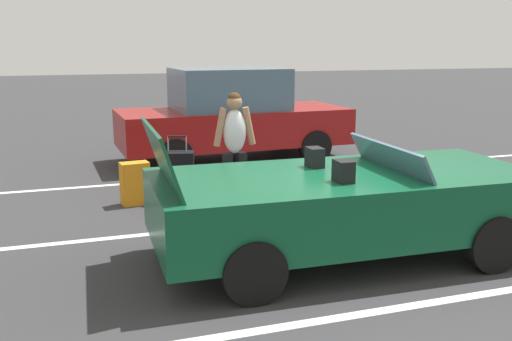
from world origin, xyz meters
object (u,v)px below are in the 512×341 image
(convertible_car, at_px, (361,203))
(suitcase_small_carryon, at_px, (191,200))
(suitcase_large_black, at_px, (178,177))
(traveler_person, at_px, (235,145))
(suitcase_medium_bright, at_px, (135,183))
(parked_sedan_near, at_px, (232,116))

(convertible_car, bearing_deg, suitcase_small_carryon, 129.05)
(suitcase_large_black, xyz_separation_m, traveler_person, (0.66, -0.75, 0.56))
(suitcase_large_black, distance_m, suitcase_medium_bright, 0.63)
(suitcase_medium_bright, distance_m, suitcase_small_carryon, 1.11)
(convertible_car, bearing_deg, suitcase_large_black, 119.52)
(suitcase_large_black, bearing_deg, parked_sedan_near, 163.57)
(suitcase_large_black, height_order, parked_sedan_near, parked_sedan_near)
(suitcase_large_black, height_order, traveler_person, traveler_person)
(suitcase_small_carryon, height_order, parked_sedan_near, parked_sedan_near)
(suitcase_small_carryon, relative_size, parked_sedan_near, 0.11)
(parked_sedan_near, bearing_deg, traveler_person, -107.83)
(suitcase_large_black, distance_m, suitcase_small_carryon, 0.89)
(suitcase_large_black, xyz_separation_m, suitcase_small_carryon, (0.02, -0.88, -0.12))
(suitcase_medium_bright, xyz_separation_m, suitcase_small_carryon, (0.64, -0.91, -0.06))
(suitcase_small_carryon, bearing_deg, convertible_car, 144.07)
(traveler_person, bearing_deg, convertible_car, 21.28)
(parked_sedan_near, bearing_deg, suitcase_medium_bright, -132.16)
(parked_sedan_near, bearing_deg, suitcase_small_carryon, -116.41)
(parked_sedan_near, bearing_deg, convertible_car, -93.70)
(suitcase_medium_bright, bearing_deg, parked_sedan_near, -47.17)
(convertible_car, relative_size, suitcase_medium_bright, 6.76)
(suitcase_large_black, distance_m, parked_sedan_near, 3.21)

